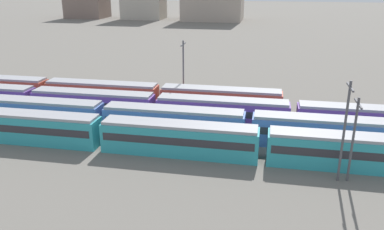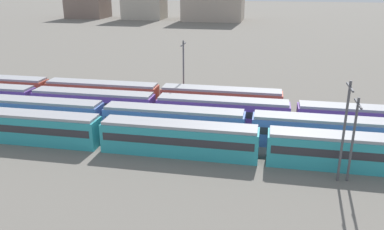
{
  "view_description": "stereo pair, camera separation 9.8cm",
  "coord_description": "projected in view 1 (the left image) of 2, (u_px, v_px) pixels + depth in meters",
  "views": [
    {
      "loc": [
        39.19,
        -40.37,
        19.3
      ],
      "look_at": [
        29.8,
        7.8,
        2.04
      ],
      "focal_mm": 36.8,
      "sensor_mm": 36.0,
      "label": 1
    },
    {
      "loc": [
        39.29,
        -40.35,
        19.3
      ],
      "look_at": [
        29.8,
        7.8,
        2.04
      ],
      "focal_mm": 36.8,
      "sensor_mm": 36.0,
      "label": 2
    }
  ],
  "objects": [
    {
      "name": "train_track_0",
      "position": [
        101.0,
        132.0,
        46.55
      ],
      "size": [
        74.7,
        3.06,
        3.75
      ],
      "color": "teal",
      "rests_on": "ground_plane"
    },
    {
      "name": "train_track_1",
      "position": [
        104.0,
        117.0,
        51.71
      ],
      "size": [
        74.7,
        3.06,
        3.75
      ],
      "color": "#4C70BC",
      "rests_on": "ground_plane"
    },
    {
      "name": "catenary_pole_1",
      "position": [
        183.0,
        70.0,
        61.4
      ],
      "size": [
        0.24,
        3.2,
        10.16
      ],
      "color": "#4C4C51",
      "rests_on": "ground_plane"
    },
    {
      "name": "catenary_pole_0",
      "position": [
        345.0,
        127.0,
        37.63
      ],
      "size": [
        0.24,
        3.2,
        10.3
      ],
      "color": "#4C4C51",
      "rests_on": "ground_plane"
    },
    {
      "name": "train_track_3",
      "position": [
        102.0,
        93.0,
        62.19
      ],
      "size": [
        55.8,
        3.06,
        3.75
      ],
      "color": "#BC4C38",
      "rests_on": "ground_plane"
    },
    {
      "name": "train_track_2",
      "position": [
        222.0,
        111.0,
        53.81
      ],
      "size": [
        93.6,
        3.06,
        3.75
      ],
      "color": "#6B429E",
      "rests_on": "ground_plane"
    },
    {
      "name": "catenary_pole_2",
      "position": [
        354.0,
        135.0,
        37.84
      ],
      "size": [
        0.24,
        3.2,
        8.71
      ],
      "color": "#4C4C51",
      "rests_on": "ground_plane"
    }
  ]
}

